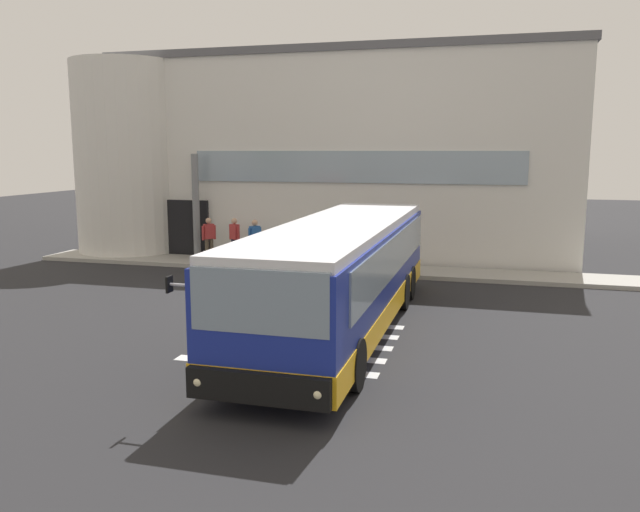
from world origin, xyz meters
name	(u,v)px	position (x,y,z in m)	size (l,w,h in m)	color
ground_plane	(277,298)	(0.00, 0.00, -0.01)	(80.00, 90.00, 0.02)	#232326
bay_paint_stripes	(299,341)	(2.00, -4.20, 0.00)	(4.40, 3.96, 0.01)	silver
terminal_building	(343,156)	(-0.68, 11.57, 4.18)	(20.59, 13.80, 8.38)	silver
boarding_curb	(318,267)	(0.00, 4.80, 0.07)	(22.79, 2.00, 0.15)	#9E9B93
entry_support_column	(196,206)	(-5.26, 5.40, 2.22)	(0.28, 0.28, 4.14)	slate
bus_main_foreground	(341,277)	(2.72, -3.00, 1.34)	(3.06, 11.64, 2.70)	navy
passenger_near_column	(209,236)	(-4.48, 4.84, 1.11)	(0.50, 0.52, 1.68)	#4C4233
passenger_by_doorway	(235,237)	(-3.45, 4.99, 1.08)	(0.53, 0.38, 1.68)	#1E2338
passenger_at_curb_edge	(255,239)	(-2.47, 4.66, 1.08)	(0.39, 0.50, 1.68)	#1E2338
safety_bollard_yellow	(361,265)	(1.86, 3.60, 0.45)	(0.18, 0.18, 0.90)	yellow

